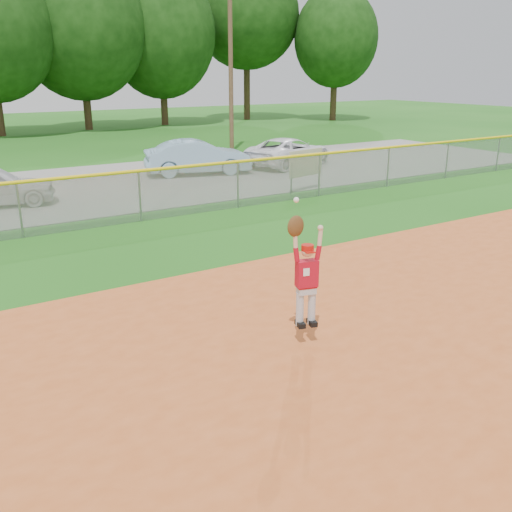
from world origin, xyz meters
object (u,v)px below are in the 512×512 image
at_px(car_blue, 198,157).
at_px(car_white_b, 289,152).
at_px(ballplayer, 305,272).
at_px(sponsor_sign, 306,164).

bearing_deg(car_blue, car_white_b, -76.59).
height_order(car_white_b, ballplayer, ballplayer).
relative_size(car_white_b, ballplayer, 2.19).
xyz_separation_m(car_blue, ballplayer, (-5.72, -15.18, 0.49)).
relative_size(car_white_b, sponsor_sign, 2.71).
bearing_deg(sponsor_sign, car_white_b, 60.68).
distance_m(car_blue, ballplayer, 16.23).
distance_m(car_blue, sponsor_sign, 5.57).
distance_m(car_white_b, ballplayer, 18.21).
bearing_deg(car_blue, ballplayer, 175.25).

